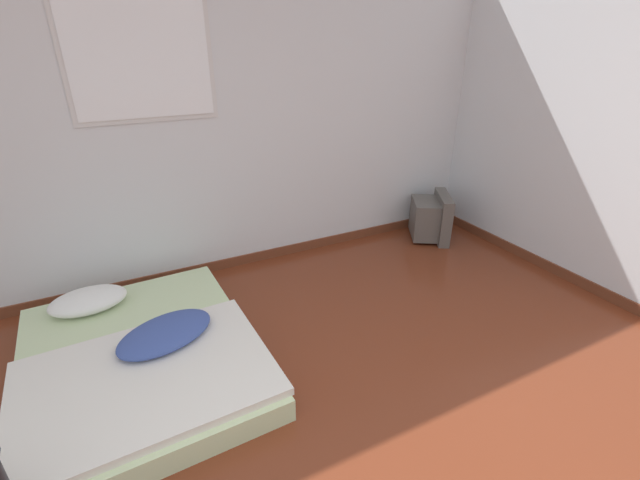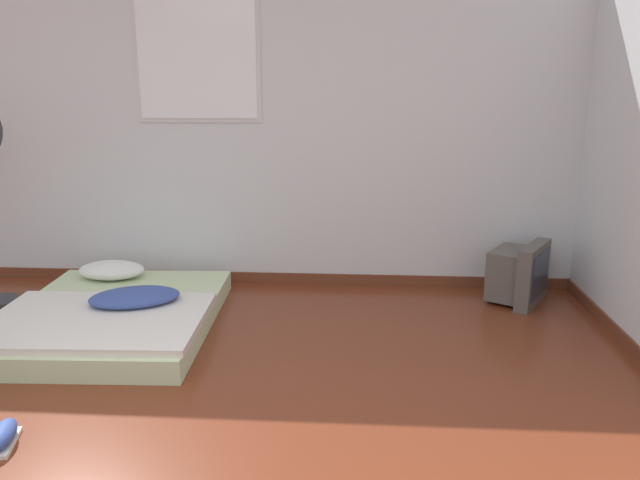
% 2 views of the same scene
% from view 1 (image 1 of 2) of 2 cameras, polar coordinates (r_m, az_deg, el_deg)
% --- Properties ---
extents(wall_back, '(7.73, 0.08, 2.60)m').
position_cam_1_polar(wall_back, '(3.66, -15.17, 14.51)').
color(wall_back, silver).
rests_on(wall_back, ground_plane).
extents(mattress_bed, '(1.44, 1.78, 0.29)m').
position_cam_1_polar(mattress_bed, '(3.03, -22.92, -14.08)').
color(mattress_bed, beige).
rests_on(mattress_bed, ground_plane).
extents(crt_tv, '(0.55, 0.59, 0.48)m').
position_cam_1_polar(crt_tv, '(4.62, 14.64, 2.91)').
color(crt_tv, '#56514C').
rests_on(crt_tv, ground_plane).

